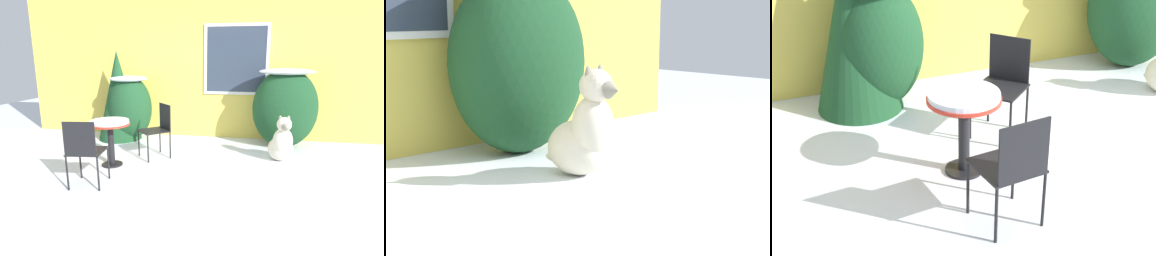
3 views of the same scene
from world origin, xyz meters
TOP-DOWN VIEW (x-y plane):
  - shrub_middle at (1.58, 1.68)m, footprint 1.20×0.92m
  - dog at (1.46, 0.79)m, footprint 0.45×0.68m

SIDE VIEW (x-z plane):
  - dog at x=1.46m, z-range -0.10..0.69m
  - shrub_middle at x=1.58m, z-range 0.04..1.53m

